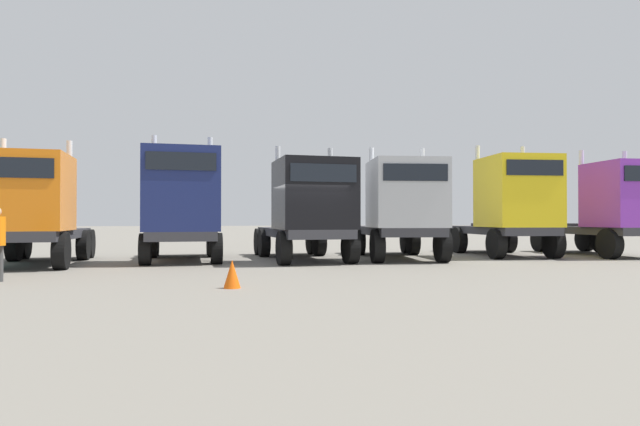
{
  "coord_description": "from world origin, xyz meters",
  "views": [
    {
      "loc": [
        -3.34,
        -16.67,
        1.45
      ],
      "look_at": [
        1.02,
        2.44,
        1.67
      ],
      "focal_mm": 30.0,
      "sensor_mm": 36.0,
      "label": 1
    }
  ],
  "objects_px": {
    "semi_truck_navy": "(182,205)",
    "semi_truck_silver": "(401,208)",
    "semi_truck_orange": "(30,208)",
    "semi_truck_black": "(309,209)",
    "semi_truck_yellow": "(510,205)",
    "traffic_cone_near": "(232,274)",
    "semi_truck_purple": "(616,208)"
  },
  "relations": [
    {
      "from": "semi_truck_purple",
      "to": "semi_truck_silver",
      "type": "bearing_deg",
      "value": -87.9
    },
    {
      "from": "semi_truck_navy",
      "to": "semi_truck_silver",
      "type": "height_order",
      "value": "semi_truck_navy"
    },
    {
      "from": "semi_truck_silver",
      "to": "traffic_cone_near",
      "type": "distance_m",
      "value": 9.21
    },
    {
      "from": "semi_truck_silver",
      "to": "traffic_cone_near",
      "type": "relative_size",
      "value": 10.92
    },
    {
      "from": "semi_truck_yellow",
      "to": "semi_truck_purple",
      "type": "relative_size",
      "value": 1.05
    },
    {
      "from": "semi_truck_navy",
      "to": "traffic_cone_near",
      "type": "relative_size",
      "value": 9.52
    },
    {
      "from": "semi_truck_orange",
      "to": "semi_truck_navy",
      "type": "xyz_separation_m",
      "value": [
        4.43,
        0.8,
        0.16
      ]
    },
    {
      "from": "semi_truck_purple",
      "to": "traffic_cone_near",
      "type": "distance_m",
      "value": 16.32
    },
    {
      "from": "semi_truck_orange",
      "to": "semi_truck_black",
      "type": "distance_m",
      "value": 8.64
    },
    {
      "from": "semi_truck_orange",
      "to": "semi_truck_silver",
      "type": "distance_m",
      "value": 12.01
    },
    {
      "from": "semi_truck_black",
      "to": "traffic_cone_near",
      "type": "height_order",
      "value": "semi_truck_black"
    },
    {
      "from": "semi_truck_orange",
      "to": "semi_truck_silver",
      "type": "bearing_deg",
      "value": 88.59
    },
    {
      "from": "semi_truck_purple",
      "to": "traffic_cone_near",
      "type": "relative_size",
      "value": 9.93
    },
    {
      "from": "semi_truck_orange",
      "to": "semi_truck_yellow",
      "type": "relative_size",
      "value": 0.99
    },
    {
      "from": "semi_truck_silver",
      "to": "traffic_cone_near",
      "type": "height_order",
      "value": "semi_truck_silver"
    },
    {
      "from": "semi_truck_yellow",
      "to": "semi_truck_purple",
      "type": "bearing_deg",
      "value": 83.51
    },
    {
      "from": "semi_truck_black",
      "to": "traffic_cone_near",
      "type": "distance_m",
      "value": 7.3
    },
    {
      "from": "semi_truck_black",
      "to": "semi_truck_purple",
      "type": "xyz_separation_m",
      "value": [
        12.04,
        -0.31,
        0.1
      ]
    },
    {
      "from": "semi_truck_silver",
      "to": "semi_truck_orange",
      "type": "bearing_deg",
      "value": -81.19
    },
    {
      "from": "semi_truck_yellow",
      "to": "semi_truck_navy",
      "type": "bearing_deg",
      "value": -84.16
    },
    {
      "from": "semi_truck_navy",
      "to": "traffic_cone_near",
      "type": "distance_m",
      "value": 7.46
    },
    {
      "from": "semi_truck_orange",
      "to": "semi_truck_black",
      "type": "height_order",
      "value": "semi_truck_black"
    },
    {
      "from": "semi_truck_navy",
      "to": "semi_truck_yellow",
      "type": "relative_size",
      "value": 0.91
    },
    {
      "from": "semi_truck_orange",
      "to": "traffic_cone_near",
      "type": "xyz_separation_m",
      "value": [
        5.66,
        -6.36,
        -1.48
      ]
    },
    {
      "from": "semi_truck_yellow",
      "to": "semi_truck_purple",
      "type": "xyz_separation_m",
      "value": [
        3.97,
        -0.9,
        -0.12
      ]
    },
    {
      "from": "semi_truck_orange",
      "to": "semi_truck_purple",
      "type": "xyz_separation_m",
      "value": [
        20.68,
        -0.18,
        0.1
      ]
    },
    {
      "from": "semi_truck_black",
      "to": "semi_truck_yellow",
      "type": "xyz_separation_m",
      "value": [
        8.07,
        0.59,
        0.22
      ]
    },
    {
      "from": "semi_truck_orange",
      "to": "semi_truck_black",
      "type": "bearing_deg",
      "value": 88.85
    },
    {
      "from": "semi_truck_orange",
      "to": "semi_truck_purple",
      "type": "distance_m",
      "value": 20.68
    },
    {
      "from": "semi_truck_silver",
      "to": "semi_truck_yellow",
      "type": "relative_size",
      "value": 1.05
    },
    {
      "from": "semi_truck_navy",
      "to": "semi_truck_purple",
      "type": "distance_m",
      "value": 16.28
    },
    {
      "from": "semi_truck_navy",
      "to": "semi_truck_black",
      "type": "relative_size",
      "value": 0.89
    }
  ]
}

